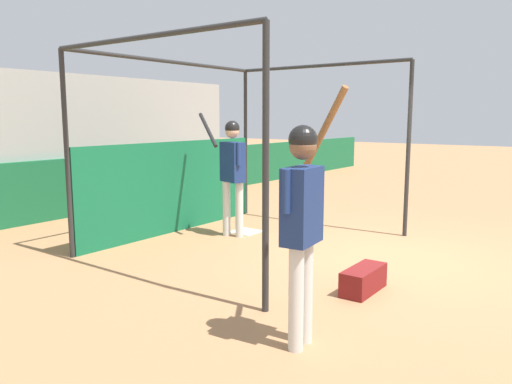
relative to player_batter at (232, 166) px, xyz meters
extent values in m
plane|color=#A8754C|center=(0.23, -2.65, -1.17)|extent=(60.00, 60.00, 0.00)
cube|color=#196038|center=(0.23, 3.62, -0.59)|extent=(24.00, 0.12, 1.16)
cube|color=#9E9E99|center=(0.23, 5.28, 0.23)|extent=(7.60, 3.20, 2.81)
cube|color=navy|center=(-1.69, 4.08, 0.04)|extent=(0.45, 0.40, 0.10)
cube|color=navy|center=(-1.14, 4.08, 0.04)|extent=(0.45, 0.40, 0.10)
cube|color=navy|center=(-1.14, 4.26, 0.27)|extent=(0.45, 0.06, 0.40)
cube|color=navy|center=(-0.59, 4.08, 0.04)|extent=(0.45, 0.40, 0.10)
cube|color=navy|center=(-0.59, 4.26, 0.27)|extent=(0.45, 0.06, 0.40)
cube|color=navy|center=(-0.04, 4.08, 0.04)|extent=(0.45, 0.40, 0.10)
cube|color=navy|center=(-0.04, 4.26, 0.27)|extent=(0.45, 0.06, 0.40)
cube|color=navy|center=(0.51, 4.08, 0.04)|extent=(0.45, 0.40, 0.10)
cube|color=navy|center=(0.51, 4.26, 0.27)|extent=(0.45, 0.06, 0.40)
cube|color=navy|center=(1.06, 4.08, 0.04)|extent=(0.45, 0.40, 0.10)
cube|color=navy|center=(1.06, 4.26, 0.27)|extent=(0.45, 0.06, 0.40)
cube|color=navy|center=(1.61, 4.08, 0.04)|extent=(0.45, 0.40, 0.10)
cube|color=navy|center=(1.61, 4.26, 0.27)|extent=(0.45, 0.06, 0.40)
cube|color=navy|center=(2.16, 4.08, 0.04)|extent=(0.45, 0.40, 0.10)
cube|color=navy|center=(2.16, 4.26, 0.27)|extent=(0.45, 0.06, 0.40)
cube|color=navy|center=(2.71, 4.08, 0.04)|extent=(0.45, 0.40, 0.10)
cube|color=navy|center=(2.71, 4.26, 0.27)|extent=(0.45, 0.06, 0.40)
cube|color=navy|center=(3.26, 4.08, 0.04)|extent=(0.45, 0.40, 0.10)
cube|color=navy|center=(3.26, 4.26, 0.27)|extent=(0.45, 0.06, 0.40)
cube|color=navy|center=(-1.14, 4.88, 0.44)|extent=(0.45, 0.40, 0.10)
cube|color=navy|center=(-1.14, 5.06, 0.67)|extent=(0.45, 0.06, 0.40)
cube|color=navy|center=(-0.59, 4.88, 0.44)|extent=(0.45, 0.40, 0.10)
cube|color=navy|center=(-0.59, 5.06, 0.67)|extent=(0.45, 0.06, 0.40)
cube|color=navy|center=(-0.04, 4.88, 0.44)|extent=(0.45, 0.40, 0.10)
cube|color=navy|center=(-0.04, 5.06, 0.67)|extent=(0.45, 0.06, 0.40)
cube|color=navy|center=(0.51, 4.88, 0.44)|extent=(0.45, 0.40, 0.10)
cube|color=navy|center=(0.51, 5.06, 0.67)|extent=(0.45, 0.06, 0.40)
cube|color=navy|center=(1.06, 4.88, 0.44)|extent=(0.45, 0.40, 0.10)
cube|color=navy|center=(1.06, 5.06, 0.67)|extent=(0.45, 0.06, 0.40)
cube|color=navy|center=(1.61, 4.88, 0.44)|extent=(0.45, 0.40, 0.10)
cube|color=navy|center=(1.61, 5.06, 0.67)|extent=(0.45, 0.06, 0.40)
cube|color=navy|center=(2.16, 4.88, 0.44)|extent=(0.45, 0.40, 0.10)
cube|color=navy|center=(2.16, 5.06, 0.67)|extent=(0.45, 0.06, 0.40)
cube|color=navy|center=(2.71, 4.88, 0.44)|extent=(0.45, 0.40, 0.10)
cube|color=navy|center=(2.71, 5.06, 0.67)|extent=(0.45, 0.06, 0.40)
cube|color=navy|center=(3.26, 4.88, 0.44)|extent=(0.45, 0.40, 0.10)
cube|color=navy|center=(3.26, 5.06, 0.67)|extent=(0.45, 0.06, 0.40)
cube|color=navy|center=(-0.59, 5.68, 0.84)|extent=(0.45, 0.40, 0.10)
cube|color=navy|center=(-0.59, 5.86, 1.07)|extent=(0.45, 0.06, 0.40)
cube|color=navy|center=(-0.04, 5.68, 0.84)|extent=(0.45, 0.40, 0.10)
cube|color=navy|center=(-0.04, 5.86, 1.07)|extent=(0.45, 0.06, 0.40)
cube|color=navy|center=(0.51, 5.68, 0.84)|extent=(0.45, 0.40, 0.10)
cube|color=navy|center=(0.51, 5.86, 1.07)|extent=(0.45, 0.06, 0.40)
cube|color=navy|center=(1.06, 5.68, 0.84)|extent=(0.45, 0.40, 0.10)
cube|color=navy|center=(1.06, 5.86, 1.07)|extent=(0.45, 0.06, 0.40)
cube|color=navy|center=(1.61, 5.68, 0.84)|extent=(0.45, 0.40, 0.10)
cube|color=navy|center=(1.61, 5.86, 1.07)|extent=(0.45, 0.06, 0.40)
cube|color=navy|center=(2.16, 5.68, 0.84)|extent=(0.45, 0.40, 0.10)
cube|color=navy|center=(2.16, 5.86, 1.07)|extent=(0.45, 0.06, 0.40)
cube|color=navy|center=(2.71, 5.68, 0.84)|extent=(0.45, 0.40, 0.10)
cube|color=navy|center=(2.71, 5.86, 1.07)|extent=(0.45, 0.06, 0.40)
cube|color=navy|center=(3.26, 5.68, 0.84)|extent=(0.45, 0.40, 0.10)
cube|color=navy|center=(3.26, 5.86, 1.07)|extent=(0.45, 0.06, 0.40)
cube|color=navy|center=(-0.04, 6.48, 1.24)|extent=(0.45, 0.40, 0.10)
cube|color=navy|center=(-0.04, 6.66, 1.47)|extent=(0.45, 0.06, 0.40)
cube|color=navy|center=(0.51, 6.48, 1.24)|extent=(0.45, 0.40, 0.10)
cube|color=navy|center=(0.51, 6.66, 1.47)|extent=(0.45, 0.06, 0.40)
cube|color=navy|center=(1.06, 6.48, 1.24)|extent=(0.45, 0.40, 0.10)
cube|color=navy|center=(1.06, 6.66, 1.47)|extent=(0.45, 0.06, 0.40)
cube|color=navy|center=(1.61, 6.48, 1.24)|extent=(0.45, 0.40, 0.10)
cube|color=navy|center=(1.61, 6.66, 1.47)|extent=(0.45, 0.06, 0.40)
cube|color=navy|center=(2.16, 6.48, 1.24)|extent=(0.45, 0.40, 0.10)
cube|color=navy|center=(2.16, 6.66, 1.47)|extent=(0.45, 0.06, 0.40)
cube|color=navy|center=(2.71, 6.48, 1.24)|extent=(0.45, 0.40, 0.10)
cube|color=navy|center=(2.71, 6.66, 1.47)|extent=(0.45, 0.06, 0.40)
cube|color=navy|center=(3.26, 6.48, 1.24)|extent=(0.45, 0.40, 0.10)
cube|color=navy|center=(3.26, 6.66, 1.47)|extent=(0.45, 0.06, 0.40)
cylinder|color=#282828|center=(-2.33, -2.31, 0.26)|extent=(0.07, 0.07, 2.87)
cylinder|color=#282828|center=(1.72, -2.31, 0.26)|extent=(0.07, 0.07, 2.87)
cylinder|color=#282828|center=(-2.33, 1.03, 0.26)|extent=(0.07, 0.07, 2.87)
cylinder|color=#282828|center=(1.72, 1.03, 0.26)|extent=(0.07, 0.07, 2.87)
cylinder|color=#282828|center=(-2.33, -0.64, 1.70)|extent=(0.06, 3.34, 0.06)
cylinder|color=#282828|center=(1.72, -0.64, 1.70)|extent=(0.06, 3.34, 0.06)
cylinder|color=#282828|center=(-0.31, 1.03, 1.70)|extent=(4.04, 0.06, 0.06)
cube|color=#14663D|center=(-0.31, 1.01, -0.40)|extent=(3.97, 0.03, 1.55)
cube|color=white|center=(0.36, -0.01, -1.16)|extent=(0.44, 0.44, 0.02)
cylinder|color=silver|center=(0.03, -0.12, -0.72)|extent=(0.16, 0.16, 0.91)
cylinder|color=silver|center=(-0.02, 0.11, -0.72)|extent=(0.16, 0.16, 0.91)
cube|color=navy|center=(0.01, -0.01, 0.06)|extent=(0.35, 0.50, 0.65)
sphere|color=tan|center=(0.01, -0.01, 0.56)|extent=(0.23, 0.23, 0.23)
sphere|color=black|center=(0.01, -0.01, 0.61)|extent=(0.24, 0.24, 0.24)
cylinder|color=navy|center=(-0.11, -0.22, 0.21)|extent=(0.09, 0.09, 0.36)
cylinder|color=navy|center=(0.04, 0.23, 0.21)|extent=(0.09, 0.09, 0.36)
cylinder|color=black|center=(-0.20, 0.34, 0.59)|extent=(0.41, 0.68, 0.55)
sphere|color=black|center=(0.12, 0.17, 0.34)|extent=(0.08, 0.08, 0.08)
cylinder|color=silver|center=(-2.88, -3.02, -0.72)|extent=(0.14, 0.14, 0.91)
cylinder|color=silver|center=(-2.70, -3.00, -0.72)|extent=(0.14, 0.14, 0.91)
cube|color=navy|center=(-2.79, -3.01, 0.06)|extent=(0.43, 0.26, 0.65)
sphere|color=brown|center=(-2.79, -3.01, 0.56)|extent=(0.23, 0.23, 0.23)
sphere|color=black|center=(-2.79, -3.01, 0.61)|extent=(0.24, 0.24, 0.24)
cylinder|color=navy|center=(-3.01, -2.99, 0.21)|extent=(0.08, 0.08, 0.36)
cylinder|color=navy|center=(-2.58, -2.94, 0.21)|extent=(0.08, 0.08, 0.36)
cylinder|color=brown|center=(-2.42, -2.98, 0.65)|extent=(0.25, 0.58, 0.81)
sphere|color=brown|center=(-2.68, -2.89, 0.27)|extent=(0.08, 0.08, 0.08)
cube|color=maroon|center=(-1.20, -2.88, -1.03)|extent=(0.70, 0.28, 0.28)
sphere|color=white|center=(-0.56, -1.83, -1.14)|extent=(0.07, 0.07, 0.07)
camera|label=1|loc=(-6.31, -5.11, 0.80)|focal=35.00mm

